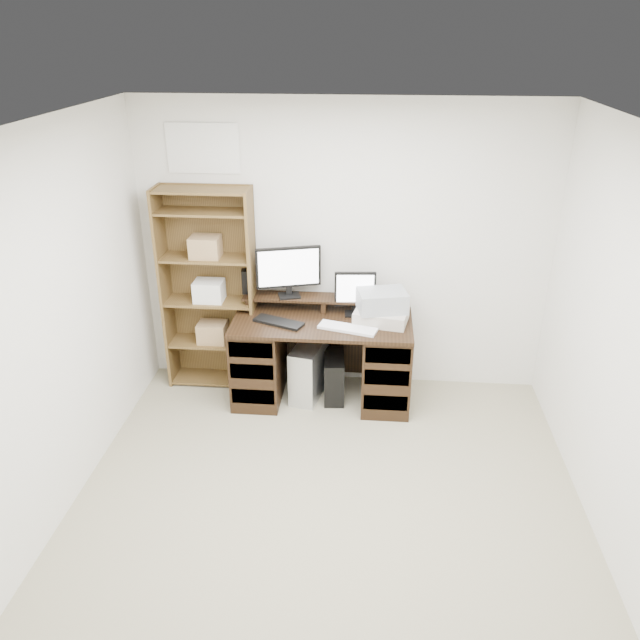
# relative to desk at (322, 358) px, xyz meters

# --- Properties ---
(room) EXTENTS (3.54, 4.04, 2.54)m
(room) POSITION_rel_desk_xyz_m (0.15, -1.64, 0.86)
(room) COLOR tan
(room) RESTS_ON ground
(desk) EXTENTS (1.50, 0.70, 0.75)m
(desk) POSITION_rel_desk_xyz_m (0.00, 0.00, 0.00)
(desk) COLOR black
(desk) RESTS_ON ground
(riser_shelf) EXTENTS (1.40, 0.22, 0.12)m
(riser_shelf) POSITION_rel_desk_xyz_m (-0.00, 0.21, 0.45)
(riser_shelf) COLOR black
(riser_shelf) RESTS_ON desk
(monitor_wide) EXTENTS (0.54, 0.20, 0.44)m
(monitor_wide) POSITION_rel_desk_xyz_m (-0.31, 0.21, 0.73)
(monitor_wide) COLOR black
(monitor_wide) RESTS_ON riser_shelf
(monitor_small) EXTENTS (0.35, 0.14, 0.38)m
(monitor_small) POSITION_rel_desk_xyz_m (0.26, 0.14, 0.57)
(monitor_small) COLOR black
(monitor_small) RESTS_ON desk
(speaker) EXTENTS (0.10, 0.10, 0.21)m
(speaker) POSITION_rel_desk_xyz_m (-0.68, 0.25, 0.59)
(speaker) COLOR black
(speaker) RESTS_ON riser_shelf
(keyboard_black) EXTENTS (0.44, 0.29, 0.02)m
(keyboard_black) POSITION_rel_desk_xyz_m (-0.35, -0.10, 0.37)
(keyboard_black) COLOR black
(keyboard_black) RESTS_ON desk
(keyboard_white) EXTENTS (0.50, 0.27, 0.02)m
(keyboard_white) POSITION_rel_desk_xyz_m (0.22, -0.16, 0.37)
(keyboard_white) COLOR white
(keyboard_white) RESTS_ON desk
(mouse) EXTENTS (0.10, 0.08, 0.03)m
(mouse) POSITION_rel_desk_xyz_m (0.56, -0.12, 0.38)
(mouse) COLOR silver
(mouse) RESTS_ON desk
(printer) EXTENTS (0.48, 0.39, 0.11)m
(printer) POSITION_rel_desk_xyz_m (0.49, 0.01, 0.41)
(printer) COLOR #B6AC9F
(printer) RESTS_ON desk
(basket) EXTENTS (0.44, 0.36, 0.17)m
(basket) POSITION_rel_desk_xyz_m (0.49, 0.01, 0.55)
(basket) COLOR #989EA2
(basket) RESTS_ON printer
(tower_silver) EXTENTS (0.32, 0.53, 0.50)m
(tower_silver) POSITION_rel_desk_xyz_m (-0.12, 0.02, -0.14)
(tower_silver) COLOR silver
(tower_silver) RESTS_ON ground
(tower_black) EXTENTS (0.20, 0.41, 0.40)m
(tower_black) POSITION_rel_desk_xyz_m (0.10, 0.01, -0.19)
(tower_black) COLOR black
(tower_black) RESTS_ON ground
(bookshelf) EXTENTS (0.80, 0.30, 1.80)m
(bookshelf) POSITION_rel_desk_xyz_m (-1.00, 0.21, 0.53)
(bookshelf) COLOR brown
(bookshelf) RESTS_ON ground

